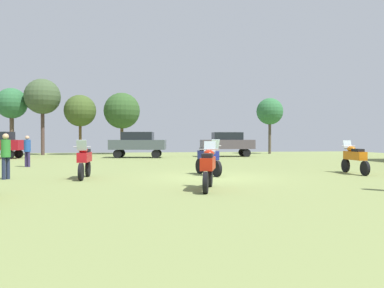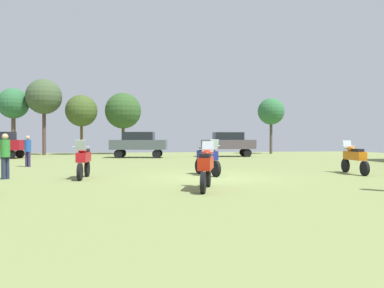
% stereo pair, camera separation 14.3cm
% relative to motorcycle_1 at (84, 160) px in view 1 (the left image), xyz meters
% --- Properties ---
extents(ground_plane, '(44.00, 52.00, 0.02)m').
position_rel_motorcycle_1_xyz_m(ground_plane, '(4.94, -0.09, -0.73)').
color(ground_plane, olive).
extents(motorcycle_1, '(0.62, 2.10, 1.47)m').
position_rel_motorcycle_1_xyz_m(motorcycle_1, '(0.00, 0.00, 0.00)').
color(motorcycle_1, black).
rests_on(motorcycle_1, ground).
extents(motorcycle_2, '(0.62, 2.24, 1.44)m').
position_rel_motorcycle_1_xyz_m(motorcycle_2, '(11.26, 0.32, -0.01)').
color(motorcycle_2, black).
rests_on(motorcycle_2, ground).
extents(motorcycle_5, '(0.82, 2.10, 1.49)m').
position_rel_motorcycle_1_xyz_m(motorcycle_5, '(4.90, 0.63, 0.01)').
color(motorcycle_5, black).
rests_on(motorcycle_5, ground).
extents(motorcycle_6, '(0.80, 2.09, 1.45)m').
position_rel_motorcycle_1_xyz_m(motorcycle_6, '(4.05, -3.77, -0.01)').
color(motorcycle_6, black).
rests_on(motorcycle_6, ground).
extents(car_2, '(4.36, 1.96, 2.00)m').
position_rel_motorcycle_1_xyz_m(car_2, '(9.45, 15.92, 0.45)').
color(car_2, black).
rests_on(car_2, ground).
extents(car_3, '(4.53, 2.47, 2.00)m').
position_rel_motorcycle_1_xyz_m(car_3, '(2.15, 15.24, 0.45)').
color(car_3, black).
rests_on(car_3, ground).
extents(person_2, '(0.48, 0.48, 1.71)m').
position_rel_motorcycle_1_xyz_m(person_2, '(-2.87, 0.19, 0.28)').
color(person_2, '#202942').
rests_on(person_2, ground).
extents(person_3, '(0.45, 0.45, 1.67)m').
position_rel_motorcycle_1_xyz_m(person_3, '(-3.76, 6.51, 0.25)').
color(person_3, '#312651').
rests_on(person_3, ground).
extents(tree_1, '(2.57, 2.57, 5.40)m').
position_rel_motorcycle_1_xyz_m(tree_1, '(14.89, 20.81, 3.36)').
color(tree_1, '#4C4237').
rests_on(tree_1, ground).
extents(tree_3, '(2.74, 2.74, 6.03)m').
position_rel_motorcycle_1_xyz_m(tree_3, '(-9.05, 21.65, 3.87)').
color(tree_3, brown).
rests_on(tree_3, ground).
extents(tree_4, '(2.90, 2.90, 5.48)m').
position_rel_motorcycle_1_xyz_m(tree_4, '(-3.04, 21.39, 3.29)').
color(tree_4, brown).
rests_on(tree_4, ground).
extents(tree_5, '(3.16, 3.16, 6.83)m').
position_rel_motorcycle_1_xyz_m(tree_5, '(-6.26, 21.09, 4.49)').
color(tree_5, '#4D3933').
rests_on(tree_5, ground).
extents(tree_6, '(3.40, 3.40, 5.82)m').
position_rel_motorcycle_1_xyz_m(tree_6, '(0.71, 22.04, 3.38)').
color(tree_6, brown).
rests_on(tree_6, ground).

